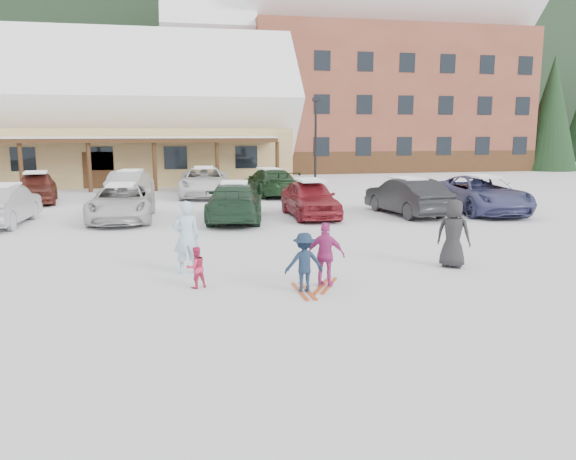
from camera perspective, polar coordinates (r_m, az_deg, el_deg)
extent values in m
plane|color=white|center=(13.28, -0.43, -5.04)|extent=(160.00, 160.00, 0.00)
cube|color=black|center=(98.85, -10.32, 18.96)|extent=(300.00, 70.00, 38.00)
cube|color=tan|center=(41.15, -20.66, 7.12)|extent=(28.00, 10.00, 3.60)
cube|color=#422814|center=(35.02, -22.39, 8.40)|extent=(25.20, 2.60, 0.25)
cube|color=white|center=(41.17, -20.99, 12.31)|extent=(29.12, 9.69, 9.69)
cube|color=brown|center=(53.89, 8.91, 12.65)|extent=(24.00, 14.00, 12.00)
cube|color=brown|center=(50.68, -8.15, 11.14)|extent=(7.00, 12.60, 9.00)
cube|color=white|center=(54.99, 9.18, 21.73)|extent=(24.96, 13.57, 13.57)
cube|color=#422814|center=(47.42, 11.65, 6.77)|extent=(24.00, 0.10, 1.80)
cylinder|color=black|center=(38.61, 2.81, 8.91)|extent=(0.16, 0.16, 5.38)
cube|color=black|center=(38.65, 2.85, 13.09)|extent=(0.50, 0.25, 0.25)
cylinder|color=black|center=(55.20, 24.84, 6.24)|extent=(0.60, 0.60, 1.32)
cone|color=black|center=(55.20, 25.28, 12.05)|extent=(4.84, 4.84, 9.90)
cylinder|color=black|center=(57.28, -2.86, 7.13)|extent=(0.60, 0.60, 1.08)
cone|color=black|center=(57.23, -2.90, 11.73)|extent=(3.96, 3.96, 8.10)
cylinder|color=black|center=(69.04, 20.71, 7.12)|extent=(0.60, 0.60, 1.38)
cone|color=black|center=(69.05, 21.02, 11.98)|extent=(5.06, 5.06, 10.35)
imported|color=#A6C9E4|center=(13.86, -10.28, -0.74)|extent=(0.71, 0.51, 1.80)
imported|color=#CA2A54|center=(12.64, -9.33, -3.76)|extent=(0.56, 0.50, 0.93)
imported|color=#14233A|center=(12.12, 1.63, -3.32)|extent=(0.85, 0.50, 1.31)
cube|color=#B9451A|center=(12.28, 1.62, -6.22)|extent=(0.23, 1.40, 0.03)
imported|color=#B32E7A|center=(12.54, 3.86, -2.52)|extent=(0.92, 0.72, 1.46)
cube|color=#B9451A|center=(12.71, 3.82, -5.68)|extent=(0.83, 1.33, 0.03)
imported|color=#232325|center=(14.88, 16.46, -0.35)|extent=(1.01, 0.98, 1.75)
imported|color=#A1A1A5|center=(23.23, -27.02, 2.26)|extent=(1.79, 4.61, 1.49)
imported|color=silver|center=(22.73, -16.52, 2.69)|extent=(2.38, 5.09, 1.41)
imported|color=#1F3A26|center=(21.87, -5.43, 2.89)|extent=(2.81, 5.38, 1.49)
imported|color=maroon|center=(22.73, 2.25, 3.22)|extent=(1.85, 4.45, 1.50)
imported|color=black|center=(23.79, 11.97, 3.34)|extent=(2.22, 4.80, 1.52)
imported|color=#404472|center=(25.37, 19.06, 3.44)|extent=(2.98, 5.76, 1.55)
imported|color=#5B241C|center=(29.81, -24.17, 3.96)|extent=(2.43, 4.60, 1.49)
imported|color=#9C9CA0|center=(29.58, -15.68, 4.42)|extent=(2.18, 4.68, 1.49)
imported|color=white|center=(30.21, -8.51, 4.86)|extent=(2.89, 5.71, 1.55)
imported|color=#173219|center=(30.18, -1.90, 4.87)|extent=(2.70, 5.25, 1.46)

